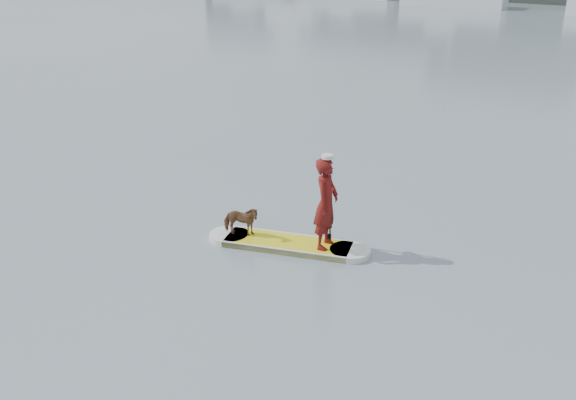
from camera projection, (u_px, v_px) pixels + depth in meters
The scene contains 6 objects.
ground at pixel (288, 192), 15.44m from camera, with size 140.00×140.00×0.00m, color slate.
paddleboard at pixel (288, 244), 12.69m from camera, with size 3.19×1.53×0.12m.
paddler at pixel (326, 203), 12.12m from camera, with size 0.66×0.43×1.80m, color maroon.
white_cap at pixel (327, 157), 11.77m from camera, with size 0.22×0.22×0.07m, color silver.
dog at pixel (241, 221), 12.80m from camera, with size 0.34×0.74×0.63m, color #57351D.
paddle at pixel (329, 209), 12.45m from camera, with size 0.12×0.29×2.00m.
Camera 1 is at (7.91, -11.96, 5.72)m, focal length 40.00 mm.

